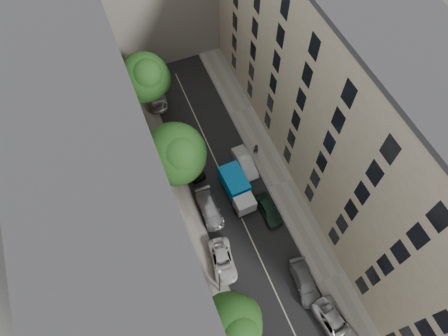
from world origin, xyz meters
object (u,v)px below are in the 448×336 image
car_left_6 (155,95)px  tree_far (146,79)px  car_left_3 (210,209)px  car_right_1 (305,283)px  car_left_1 (247,322)px  tree_mid (176,156)px  car_right_0 (336,325)px  lamp_post (219,279)px  car_left_2 (223,261)px  car_left_5 (180,137)px  pedestrian (256,149)px  tarp_truck (237,188)px  car_right_2 (269,210)px  tree_near (232,326)px  car_left_4 (192,166)px  car_right_3 (245,162)px

car_left_6 → tree_far: size_ratio=0.61×
car_left_3 → car_right_1: size_ratio=1.03×
car_left_1 → tree_mid: bearing=94.2°
car_left_6 → car_right_0: 32.41m
tree_mid → lamp_post: (-0.34, -12.14, -1.78)m
car_left_2 → car_right_1: bearing=-28.9°
lamp_post → car_right_1: bearing=-17.3°
car_left_1 → car_left_3: (0.80, 11.59, 0.05)m
car_left_6 → car_right_1: car_left_6 is taller
car_right_0 → lamp_post: lamp_post is taller
car_left_5 → car_left_6: size_ratio=0.72×
car_left_2 → car_left_6: bearing=98.2°
car_left_1 → car_left_2: size_ratio=0.84×
tree_far → pedestrian: bearing=-47.6°
tarp_truck → tree_mid: size_ratio=0.60×
car_right_2 → car_right_1: bearing=-90.9°
car_right_1 → car_right_2: size_ratio=1.13×
car_right_0 → car_right_1: 4.44m
tarp_truck → car_right_2: bearing=-58.4°
car_left_5 → lamp_post: lamp_post is taller
car_left_5 → tree_mid: (-1.70, -5.68, 5.31)m
car_right_2 → tree_near: size_ratio=0.50×
car_right_0 → car_left_1: bearing=149.0°
tarp_truck → car_left_6: bearing=101.9°
car_left_6 → car_left_5: bearing=-76.7°
car_left_1 → lamp_post: (-1.24, 3.54, 3.53)m
car_left_5 → lamp_post: (-2.04, -17.81, 3.53)m
car_left_4 → tree_near: bearing=-106.5°
car_right_2 → car_left_5: bearing=113.8°
tree_far → lamp_post: (-0.34, -22.82, -1.78)m
car_left_5 → car_right_0: size_ratio=0.75×
tarp_truck → car_left_5: 9.60m
car_left_5 → tree_mid: size_ratio=0.43×
car_right_1 → tarp_truck: bearing=107.2°
car_left_2 → pedestrian: bearing=60.1°
car_left_2 → car_right_0: size_ratio=0.90×
car_left_6 → tree_near: tree_near is taller
car_right_2 → tree_mid: tree_mid is taller
car_left_6 → car_right_3: car_left_6 is taller
car_left_5 → car_left_6: car_left_6 is taller
car_left_2 → car_left_6: size_ratio=0.87×
car_right_0 → car_right_3: 18.62m
tree_near → car_right_0: bearing=-16.4°
car_right_3 → pedestrian: 2.06m
car_left_2 → car_left_3: bearing=90.1°
car_right_1 → lamp_post: lamp_post is taller
car_left_4 → car_left_6: 11.23m
car_right_0 → tree_mid: 21.20m
lamp_post → pedestrian: lamp_post is taller
car_right_1 → lamp_post: 8.74m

